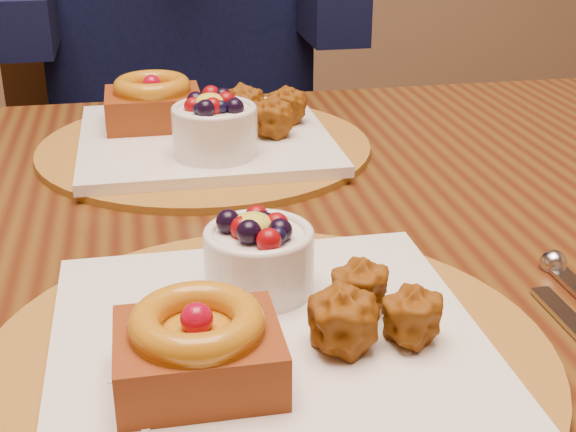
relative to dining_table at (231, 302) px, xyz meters
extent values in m
cube|color=#3D190B|center=(0.00, 0.00, 0.06)|extent=(1.60, 0.90, 0.04)
cylinder|color=brown|center=(0.00, -0.22, 0.08)|extent=(0.38, 0.38, 0.01)
cube|color=white|center=(0.00, -0.22, 0.09)|extent=(0.28, 0.28, 0.01)
cube|color=#4C1907|center=(-0.05, -0.26, 0.11)|extent=(0.10, 0.08, 0.04)
torus|color=#9A6209|center=(-0.05, -0.26, 0.14)|extent=(0.08, 0.08, 0.02)
sphere|color=maroon|center=(-0.05, -0.26, 0.14)|extent=(0.02, 0.02, 0.02)
sphere|color=#814409|center=(0.07, -0.20, 0.11)|extent=(0.04, 0.04, 0.04)
sphere|color=#814409|center=(0.04, -0.24, 0.11)|extent=(0.04, 0.04, 0.04)
sphere|color=#814409|center=(0.09, -0.24, 0.11)|extent=(0.04, 0.04, 0.04)
cylinder|color=white|center=(0.00, -0.15, 0.12)|extent=(0.08, 0.08, 0.04)
torus|color=white|center=(0.00, -0.15, 0.14)|extent=(0.08, 0.08, 0.01)
ellipsoid|color=gold|center=(0.00, -0.15, 0.15)|extent=(0.03, 0.03, 0.02)
cylinder|color=brown|center=(0.00, 0.22, 0.08)|extent=(0.38, 0.38, 0.01)
cube|color=white|center=(0.00, 0.22, 0.09)|extent=(0.28, 0.28, 0.01)
cube|color=#4C1907|center=(-0.05, 0.26, 0.12)|extent=(0.11, 0.09, 0.04)
torus|color=#9A6209|center=(-0.05, 0.26, 0.14)|extent=(0.09, 0.09, 0.02)
sphere|color=maroon|center=(-0.05, 0.26, 0.15)|extent=(0.02, 0.02, 0.02)
sphere|color=#814409|center=(0.07, 0.20, 0.12)|extent=(0.04, 0.04, 0.04)
sphere|color=#814409|center=(0.05, 0.24, 0.12)|extent=(0.04, 0.04, 0.04)
sphere|color=#814409|center=(0.10, 0.24, 0.12)|extent=(0.04, 0.04, 0.04)
cylinder|color=white|center=(0.00, 0.15, 0.12)|extent=(0.09, 0.09, 0.05)
torus|color=white|center=(0.00, 0.15, 0.15)|extent=(0.09, 0.09, 0.01)
ellipsoid|color=gold|center=(0.00, 0.15, 0.15)|extent=(0.03, 0.03, 0.02)
cube|color=black|center=(-0.13, 0.90, -0.25)|extent=(0.43, 0.43, 0.04)
cylinder|color=black|center=(-0.31, 0.71, -0.47)|extent=(0.03, 0.03, 0.41)
cylinder|color=black|center=(0.05, 0.72, -0.47)|extent=(0.03, 0.03, 0.41)
cylinder|color=black|center=(-0.32, 1.07, -0.47)|extent=(0.03, 0.03, 0.41)
cylinder|color=black|center=(0.04, 1.08, -0.47)|extent=(0.03, 0.03, 0.41)
cube|color=black|center=(-0.14, 1.09, -0.03)|extent=(0.42, 0.04, 0.44)
cube|color=black|center=(-0.23, 0.69, 0.16)|extent=(0.09, 0.32, 0.09)
cube|color=black|center=(0.24, 0.69, 0.16)|extent=(0.09, 0.32, 0.09)
camera|label=1|loc=(-0.07, -0.66, 0.38)|focal=50.00mm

